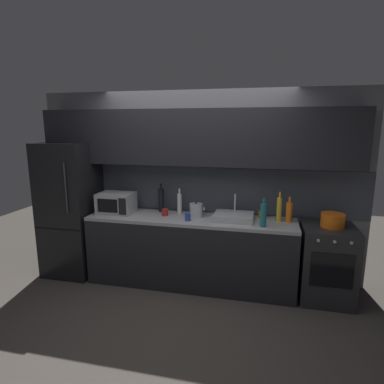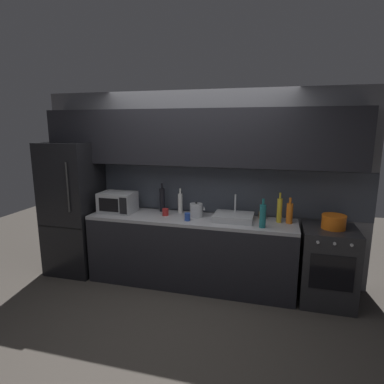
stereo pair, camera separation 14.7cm
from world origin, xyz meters
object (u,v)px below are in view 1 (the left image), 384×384
Objects in this scene: wine_bottle_dark at (161,200)px; cooking_pot at (333,220)px; refrigerator at (71,209)px; mug_red at (165,212)px; microwave at (116,203)px; mug_amber at (262,214)px; oven_range at (327,263)px; wine_bottle_orange at (289,212)px; wine_bottle_white at (180,203)px; wine_bottle_teal at (263,215)px; kettle at (196,210)px; wine_bottle_yellow at (279,209)px; mug_blue at (188,217)px.

wine_bottle_dark is 1.45× the size of cooking_pot.
mug_red is at bearing 0.83° from refrigerator.
microwave reaches higher than mug_amber.
oven_range is (3.36, -0.00, -0.46)m from refrigerator.
wine_bottle_orange reaches higher than microwave.
wine_bottle_white is at bearing 174.03° from cooking_pot.
mug_red is (1.36, 0.02, 0.03)m from refrigerator.
microwave is 1.91m from mug_amber.
mug_amber is at bearing 0.20° from wine_bottle_white.
cooking_pot is at bearing -0.55° from mug_red.
mug_red is (-2.00, 0.02, 0.49)m from oven_range.
wine_bottle_orange is at bearing 40.15° from wine_bottle_teal.
kettle is 0.41m from mug_red.
wine_bottle_orange is at bearing 0.95° from kettle.
wine_bottle_dark is at bearing 120.53° from mug_red.
mug_red is 2.02m from cooking_pot.
wine_bottle_yellow is at bearing 54.75° from wine_bottle_teal.
wine_bottle_teal reaches higher than mug_red.
oven_range is at bearing -176.78° from cooking_pot.
wine_bottle_yellow is 1.43m from mug_red.
wine_bottle_white is 1.08m from mug_amber.
wine_bottle_white is 0.39m from mug_blue.
kettle is 2.06× the size of mug_blue.
mug_blue is (-0.06, -0.20, -0.04)m from kettle.
wine_bottle_yellow is at bearing 1.91° from microwave.
wine_bottle_white is (1.51, 0.20, 0.12)m from refrigerator.
oven_range is at bearing -0.60° from mug_red.
mug_blue reaches higher than mug_amber.
wine_bottle_yellow reaches higher than mug_amber.
wine_bottle_orange is 0.49m from cooking_pot.
wine_bottle_yellow reaches higher than mug_red.
wine_bottle_dark reaches higher than wine_bottle_yellow.
refrigerator reaches higher than mug_red.
kettle is (1.08, 0.05, -0.05)m from microwave.
oven_range is at bearing -2.36° from kettle.
cooking_pot is (2.14, -0.21, -0.08)m from wine_bottle_dark.
microwave is (0.68, 0.02, 0.12)m from refrigerator.
refrigerator reaches higher than mug_amber.
wine_bottle_yellow reaches higher than oven_range.
wine_bottle_yellow is at bearing -4.81° from wine_bottle_white.
kettle is at bearing 177.73° from cooking_pot.
kettle is 0.54× the size of wine_bottle_yellow.
refrigerator is at bearing -177.91° from kettle.
wine_bottle_white is (-1.85, 0.20, 0.59)m from oven_range.
mug_amber is at bearing 93.04° from wine_bottle_teal.
wine_bottle_yellow is 0.32m from wine_bottle_teal.
refrigerator is 3.97× the size of microwave.
microwave is 0.69m from mug_red.
mug_red is (-0.40, -0.04, -0.04)m from kettle.
wine_bottle_teal is at bearing -18.50° from wine_bottle_white.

